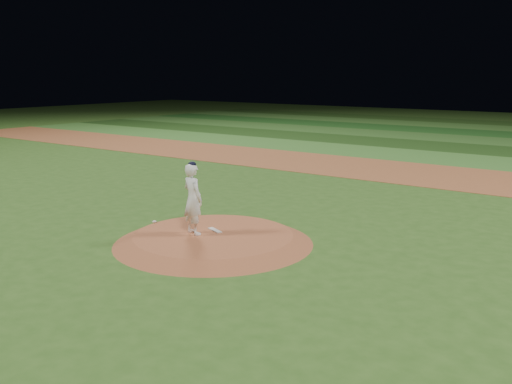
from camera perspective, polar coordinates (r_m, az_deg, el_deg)
ground at (r=15.89m, az=-4.25°, el=-5.09°), size 120.00×120.00×0.00m
infield_dirt_band at (r=27.79m, az=14.69°, el=1.93°), size 70.00×6.00×0.02m
outfield_stripe_0 at (r=32.93m, az=18.20°, el=3.22°), size 70.00×5.00×0.02m
outfield_stripe_1 at (r=37.68m, az=20.57°, el=4.09°), size 70.00×5.00×0.02m
outfield_stripe_2 at (r=42.49m, az=22.40°, el=4.75°), size 70.00×5.00×0.02m
outfield_stripe_3 at (r=47.34m, az=23.86°, el=5.28°), size 70.00×5.00×0.02m
pitchers_mound at (r=15.85m, az=-4.26°, el=-4.66°), size 5.50×5.50×0.25m
pitching_rubber at (r=16.15m, az=-4.13°, el=-3.83°), size 0.60×0.35×0.03m
rosin_bag at (r=17.20m, az=-10.13°, el=-2.93°), size 0.13×0.13×0.07m
pitcher_on_mound at (r=15.67m, az=-6.33°, el=-0.67°), size 0.81×0.64×2.02m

